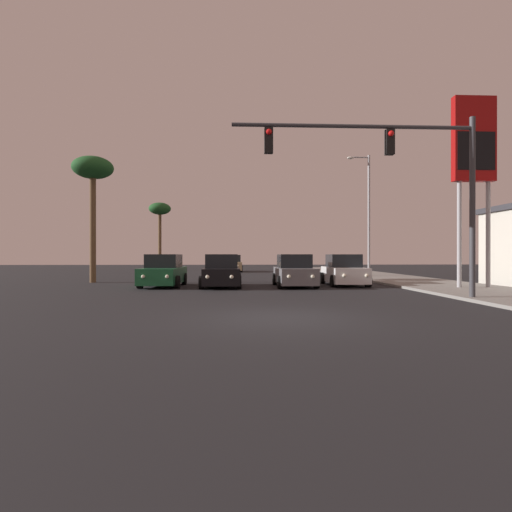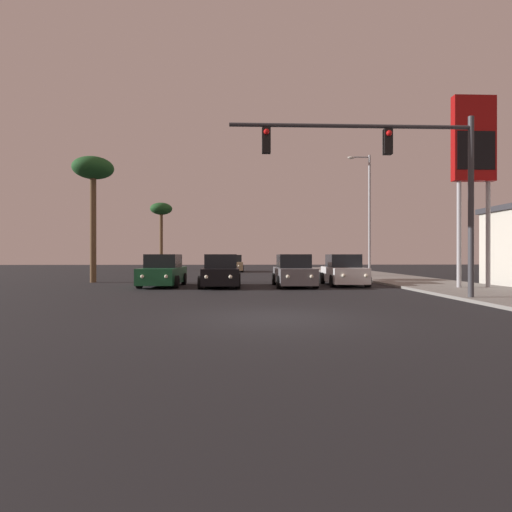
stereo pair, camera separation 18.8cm
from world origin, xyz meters
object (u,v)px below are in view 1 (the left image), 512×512
object	(u,v)px
traffic_light_mast	(402,167)
street_lamp	(367,209)
car_white	(344,271)
car_black	(221,272)
car_green	(164,272)
palm_tree_near	(93,174)
car_grey	(294,272)
gas_station_sign	(474,150)
palm_tree_far	(160,212)
car_tan	(232,264)

from	to	relation	value
traffic_light_mast	street_lamp	xyz separation A→B (m)	(3.80, 15.41, 0.32)
car_white	car_black	bearing A→B (deg)	9.47
car_green	car_black	world-z (taller)	same
street_lamp	palm_tree_near	size ratio (longest dim) A/B	1.19
car_grey	gas_station_sign	distance (m)	10.35
car_green	palm_tree_far	distance (m)	24.41
car_white	car_green	size ratio (longest dim) A/B	1.00
traffic_light_mast	gas_station_sign	distance (m)	7.07
street_lamp	gas_station_sign	xyz separation A→B (m)	(1.48, -11.07, 1.50)
car_white	car_black	world-z (taller)	same
gas_station_sign	palm_tree_far	bearing A→B (deg)	127.25
car_white	gas_station_sign	xyz separation A→B (m)	(5.37, -3.14, 5.86)
car_black	gas_station_sign	bearing A→B (deg)	167.40
car_green	traffic_light_mast	xyz separation A→B (m)	(9.75, -7.03, 4.04)
car_black	palm_tree_near	size ratio (longest dim) A/B	0.57
palm_tree_far	palm_tree_near	size ratio (longest dim) A/B	0.99
palm_tree_near	car_tan	bearing A→B (deg)	62.49
car_tan	car_black	world-z (taller)	same
gas_station_sign	car_grey	bearing A→B (deg)	164.00
car_tan	car_grey	size ratio (longest dim) A/B	1.01
traffic_light_mast	palm_tree_near	size ratio (longest dim) A/B	1.16
car_tan	palm_tree_far	size ratio (longest dim) A/B	0.58
traffic_light_mast	palm_tree_far	world-z (taller)	palm_tree_far
car_green	gas_station_sign	bearing A→B (deg)	171.45
car_tan	palm_tree_far	distance (m)	10.77
car_white	street_lamp	xyz separation A→B (m)	(3.89, 7.93, 4.36)
car_green	palm_tree_far	xyz separation A→B (m)	(-4.71, 23.27, 5.67)
car_white	traffic_light_mast	size ratio (longest dim) A/B	0.49
car_green	car_tan	bearing A→B (deg)	-98.35
car_white	traffic_light_mast	bearing A→B (deg)	92.85
car_green	palm_tree_near	world-z (taller)	palm_tree_near
car_green	car_grey	bearing A→B (deg)	178.74
traffic_light_mast	palm_tree_near	distance (m)	17.91
car_grey	car_black	size ratio (longest dim) A/B	0.99
car_black	gas_station_sign	size ratio (longest dim) A/B	0.48
palm_tree_far	palm_tree_near	bearing A→B (deg)	-90.27
street_lamp	car_tan	bearing A→B (deg)	134.30
street_lamp	car_white	bearing A→B (deg)	-116.14
car_green	street_lamp	size ratio (longest dim) A/B	0.48
car_white	car_grey	xyz separation A→B (m)	(-2.83, -0.79, 0.00)
car_tan	traffic_light_mast	distance (m)	26.99
car_white	car_green	xyz separation A→B (m)	(-9.66, -0.45, 0.00)
car_tan	car_white	xyz separation A→B (m)	(6.34, -18.42, 0.00)
palm_tree_near	car_white	bearing A→B (deg)	-11.05
car_tan	traffic_light_mast	bearing A→B (deg)	102.32
car_green	street_lamp	world-z (taller)	street_lamp
traffic_light_mast	gas_station_sign	xyz separation A→B (m)	(5.28, 4.34, 1.82)
street_lamp	car_green	bearing A→B (deg)	-148.27
car_white	traffic_light_mast	world-z (taller)	traffic_light_mast
car_black	palm_tree_far	world-z (taller)	palm_tree_far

